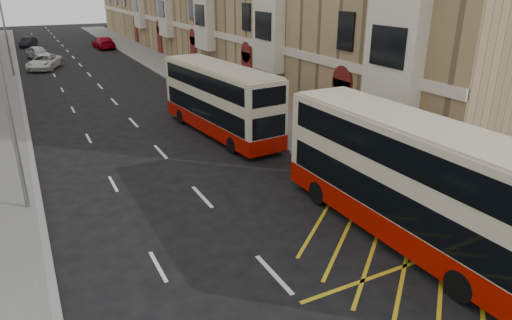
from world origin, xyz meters
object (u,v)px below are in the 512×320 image
street_lamp_near (6,92)px  double_decker_rear (220,100)px  street_lamp_far (5,25)px  double_decker_front (406,179)px  white_van (44,62)px  car_silver (38,53)px  car_red (104,43)px  pedestrian_mid (509,220)px  pedestrian_far (383,173)px  car_dark (28,42)px

street_lamp_near → double_decker_rear: size_ratio=0.79×
street_lamp_far → double_decker_front: bearing=-73.4°
street_lamp_far → double_decker_front: street_lamp_far is taller
white_van → car_silver: car_silver is taller
car_red → white_van: bearing=55.7°
pedestrian_mid → car_silver: (-11.12, 50.46, -0.31)m
pedestrian_far → car_red: bearing=-55.8°
white_van → pedestrian_far: bearing=-53.4°
double_decker_front → pedestrian_mid: (2.49, -2.18, -1.09)m
street_lamp_far → pedestrian_mid: street_lamp_far is taller
double_decker_rear → street_lamp_near: bearing=-158.3°
double_decker_front → car_red: size_ratio=1.95×
white_van → car_red: (8.12, 13.14, 0.07)m
double_decker_front → car_red: bearing=89.8°
pedestrian_mid → car_red: (-2.87, 56.28, -0.26)m
street_lamp_near → car_red: size_ratio=1.48×
street_lamp_far → white_van: bearing=45.8°
car_dark → car_silver: bearing=-69.9°
pedestrian_mid → car_silver: 51.67m
pedestrian_mid → white_van: 44.52m
pedestrian_mid → car_red: 56.36m
car_dark → street_lamp_far: bearing=-78.0°
double_decker_front → pedestrian_far: 3.67m
street_lamp_far → pedestrian_mid: size_ratio=4.46×
street_lamp_far → pedestrian_far: size_ratio=5.24×
car_dark → double_decker_front: bearing=-63.9°
double_decker_front → pedestrian_far: (1.79, 2.96, -1.22)m
pedestrian_mid → car_dark: bearing=88.8°
white_van → car_red: car_red is taller
white_van → car_silver: 7.32m
street_lamp_near → street_lamp_far: size_ratio=1.00×
street_lamp_near → white_van: size_ratio=1.55×
street_lamp_far → pedestrian_far: street_lamp_far is taller
street_lamp_far → pedestrian_far: (13.14, -35.07, -3.72)m
car_silver → car_red: size_ratio=0.80×
double_decker_front → street_lamp_far: bearing=106.1°
double_decker_front → pedestrian_far: bearing=58.3°
double_decker_front → double_decker_rear: double_decker_front is taller
street_lamp_near → car_dark: street_lamp_near is taller
double_decker_front → pedestrian_mid: size_ratio=5.87×
street_lamp_near → car_dark: bearing=87.6°
street_lamp_far → white_van: (2.85, 2.93, -3.92)m
street_lamp_far → double_decker_rear: 26.88m
street_lamp_near → car_red: (10.97, 46.07, -3.85)m
pedestrian_far → car_red: size_ratio=0.28×
street_lamp_far → pedestrian_mid: bearing=-71.0°
pedestrian_mid → car_silver: size_ratio=0.41×
car_red → car_silver: bearing=32.6°
street_lamp_near → street_lamp_far: 30.00m
street_lamp_far → double_decker_front: (11.35, -38.03, -2.50)m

